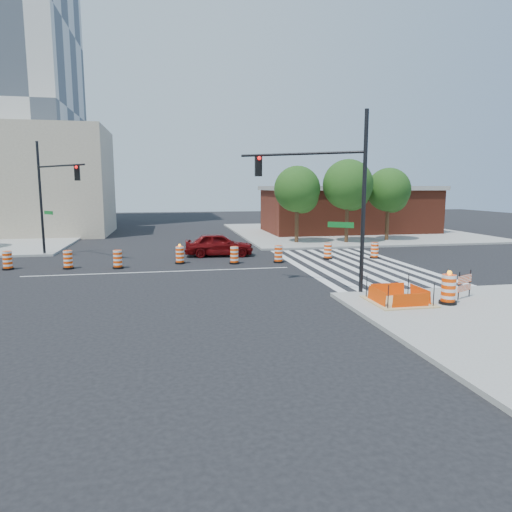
# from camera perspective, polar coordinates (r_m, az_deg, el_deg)

# --- Properties ---
(ground) EXTENTS (120.00, 120.00, 0.00)m
(ground) POSITION_cam_1_polar(r_m,az_deg,el_deg) (25.00, -11.82, -1.95)
(ground) COLOR black
(ground) RESTS_ON ground
(sidewalk_ne) EXTENTS (22.00, 22.00, 0.15)m
(sidewalk_ne) POSITION_cam_1_polar(r_m,az_deg,el_deg) (46.29, 11.35, 2.96)
(sidewalk_ne) COLOR gray
(sidewalk_ne) RESTS_ON ground
(crosswalk_east) EXTENTS (6.75, 13.50, 0.01)m
(crosswalk_east) POSITION_cam_1_polar(r_m,az_deg,el_deg) (27.13, 11.98, -1.12)
(crosswalk_east) COLOR silver
(crosswalk_east) RESTS_ON ground
(lane_centerline) EXTENTS (14.00, 0.12, 0.01)m
(lane_centerline) POSITION_cam_1_polar(r_m,az_deg,el_deg) (25.00, -11.82, -1.94)
(lane_centerline) COLOR silver
(lane_centerline) RESTS_ON ground
(excavation_pit) EXTENTS (2.20, 2.20, 0.90)m
(excavation_pit) POSITION_cam_1_polar(r_m,az_deg,el_deg) (18.30, 17.37, -5.32)
(excavation_pit) COLOR tan
(excavation_pit) RESTS_ON ground
(brick_storefront) EXTENTS (16.50, 8.50, 4.60)m
(brick_storefront) POSITION_cam_1_polar(r_m,az_deg,el_deg) (46.13, 11.43, 5.73)
(brick_storefront) COLOR maroon
(brick_storefront) RESTS_ON ground
(beige_midrise) EXTENTS (14.00, 10.00, 10.00)m
(beige_midrise) POSITION_cam_1_polar(r_m,az_deg,el_deg) (48.21, -26.27, 8.33)
(beige_midrise) COLOR tan
(beige_midrise) RESTS_ON ground
(red_coupe) EXTENTS (4.61, 2.17, 1.53)m
(red_coupe) POSITION_cam_1_polar(r_m,az_deg,el_deg) (30.08, -4.65, 1.45)
(red_coupe) COLOR #5C0709
(red_coupe) RESTS_ON ground
(signal_pole_se) EXTENTS (4.62, 3.40, 7.43)m
(signal_pole_se) POSITION_cam_1_polar(r_m,az_deg,el_deg) (19.59, 8.89, 8.69)
(signal_pole_se) COLOR black
(signal_pole_se) RESTS_ON ground
(signal_pole_nw) EXTENTS (3.62, 4.29, 7.27)m
(signal_pole_nw) POSITION_cam_1_polar(r_m,az_deg,el_deg) (31.67, -24.19, 7.81)
(signal_pole_nw) COLOR black
(signal_pole_nw) RESTS_ON ground
(pit_drum) EXTENTS (0.65, 0.65, 1.28)m
(pit_drum) POSITION_cam_1_polar(r_m,az_deg,el_deg) (18.60, 22.92, -3.94)
(pit_drum) COLOR black
(pit_drum) RESTS_ON ground
(barricade) EXTENTS (0.86, 0.45, 1.10)m
(barricade) POSITION_cam_1_polar(r_m,az_deg,el_deg) (19.77, 24.62, -3.11)
(barricade) COLOR #FF4305
(barricade) RESTS_ON ground
(tree_north_c) EXTENTS (3.62, 3.62, 6.16)m
(tree_north_c) POSITION_cam_1_polar(r_m,az_deg,el_deg) (36.27, 5.21, 7.99)
(tree_north_c) COLOR #382314
(tree_north_c) RESTS_ON ground
(tree_north_d) EXTENTS (3.92, 3.92, 6.67)m
(tree_north_d) POSITION_cam_1_polar(r_m,az_deg,el_deg) (36.93, 11.44, 8.41)
(tree_north_d) COLOR #382314
(tree_north_d) RESTS_ON ground
(tree_north_e) EXTENTS (3.57, 3.57, 6.07)m
(tree_north_e) POSITION_cam_1_polar(r_m,az_deg,el_deg) (39.34, 16.26, 7.65)
(tree_north_e) COLOR #382314
(tree_north_e) RESTS_ON ground
(median_drum_1) EXTENTS (0.60, 0.60, 1.02)m
(median_drum_1) POSITION_cam_1_polar(r_m,az_deg,el_deg) (28.52, -28.63, -0.56)
(median_drum_1) COLOR black
(median_drum_1) RESTS_ON ground
(median_drum_2) EXTENTS (0.60, 0.60, 1.02)m
(median_drum_2) POSITION_cam_1_polar(r_m,az_deg,el_deg) (27.34, -22.44, -0.51)
(median_drum_2) COLOR black
(median_drum_2) RESTS_ON ground
(median_drum_3) EXTENTS (0.60, 0.60, 1.02)m
(median_drum_3) POSITION_cam_1_polar(r_m,az_deg,el_deg) (26.56, -16.90, -0.47)
(median_drum_3) COLOR black
(median_drum_3) RESTS_ON ground
(median_drum_4) EXTENTS (0.60, 0.60, 1.18)m
(median_drum_4) POSITION_cam_1_polar(r_m,az_deg,el_deg) (27.38, -9.50, 0.07)
(median_drum_4) COLOR black
(median_drum_4) RESTS_ON ground
(median_drum_5) EXTENTS (0.60, 0.60, 1.02)m
(median_drum_5) POSITION_cam_1_polar(r_m,az_deg,el_deg) (26.99, -2.73, 0.03)
(median_drum_5) COLOR black
(median_drum_5) RESTS_ON ground
(median_drum_6) EXTENTS (0.60, 0.60, 1.02)m
(median_drum_6) POSITION_cam_1_polar(r_m,az_deg,el_deg) (27.41, 2.82, 0.16)
(median_drum_6) COLOR black
(median_drum_6) RESTS_ON ground
(median_drum_7) EXTENTS (0.60, 0.60, 1.02)m
(median_drum_7) POSITION_cam_1_polar(r_m,az_deg,el_deg) (29.05, 8.96, 0.55)
(median_drum_7) COLOR black
(median_drum_7) RESTS_ON ground
(median_drum_8) EXTENTS (0.60, 0.60, 1.02)m
(median_drum_8) POSITION_cam_1_polar(r_m,az_deg,el_deg) (29.94, 14.61, 0.61)
(median_drum_8) COLOR black
(median_drum_8) RESTS_ON ground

